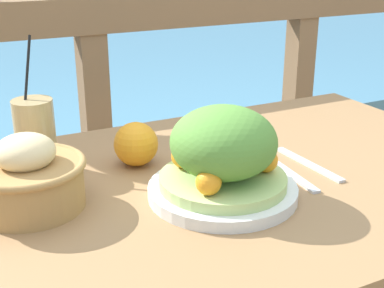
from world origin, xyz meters
name	(u,v)px	position (x,y,z in m)	size (l,w,h in m)	color
patio_table	(197,234)	(0.00, 0.00, 0.63)	(1.22, 0.71, 0.73)	#997047
railing_fence	(95,112)	(0.00, 0.61, 0.69)	(2.80, 0.08, 0.99)	brown
salad_plate	(223,159)	(0.02, -0.06, 0.79)	(0.25, 0.25, 0.15)	silver
drink_glass	(35,134)	(-0.23, 0.20, 0.79)	(0.07, 0.07, 0.24)	tan
bread_basket	(28,178)	(-0.28, 0.04, 0.78)	(0.18, 0.18, 0.12)	#AD7F47
fork	(288,172)	(0.17, -0.04, 0.73)	(0.03, 0.18, 0.00)	silver
knife	(308,164)	(0.23, -0.02, 0.73)	(0.02, 0.18, 0.00)	silver
orange_near_glass	(136,144)	(-0.06, 0.13, 0.77)	(0.08, 0.08, 0.08)	orange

